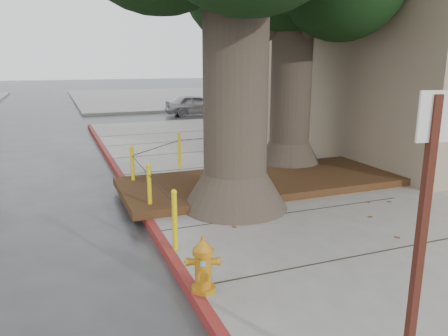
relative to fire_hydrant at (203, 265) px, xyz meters
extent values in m
plane|color=#28282B|center=(1.90, 0.12, -0.50)|extent=(140.00, 140.00, 0.00)
cube|color=slate|center=(7.90, 30.12, -0.42)|extent=(16.00, 20.00, 0.15)
cube|color=maroon|center=(-0.10, 2.62, -0.42)|extent=(0.14, 26.00, 0.16)
cube|color=black|center=(2.80, 4.02, -0.27)|extent=(6.40, 2.60, 0.16)
cube|color=gray|center=(11.90, 8.62, 4.50)|extent=(12.00, 13.00, 10.00)
cube|color=silver|center=(17.90, 26.12, 4.00)|extent=(10.00, 10.00, 9.00)
cube|color=slate|center=(23.90, 32.12, 5.50)|extent=(12.00, 14.00, 12.00)
cone|color=#4C3F33|center=(1.60, 2.82, 0.00)|extent=(2.04, 2.04, 0.70)
cylinder|color=#4C3F33|center=(1.60, 2.82, 2.03)|extent=(1.20, 1.20, 4.22)
cone|color=#4C3F33|center=(4.20, 5.32, 0.00)|extent=(1.77, 1.77, 0.70)
cylinder|color=#4C3F33|center=(4.20, 5.32, 1.82)|extent=(1.04, 1.04, 3.84)
cylinder|color=#D8BB0C|center=(0.00, 1.32, 0.10)|extent=(0.08, 0.08, 0.90)
sphere|color=#D8BB0C|center=(0.00, 1.32, 0.55)|extent=(0.09, 0.09, 0.09)
cylinder|color=#D8BB0C|center=(0.00, 3.12, 0.10)|extent=(0.08, 0.08, 0.90)
sphere|color=#D8BB0C|center=(0.00, 3.12, 0.55)|extent=(0.09, 0.09, 0.09)
cylinder|color=#D8BB0C|center=(0.00, 4.92, 0.10)|extent=(0.08, 0.08, 0.90)
sphere|color=#D8BB0C|center=(0.00, 4.92, 0.55)|extent=(0.09, 0.09, 0.09)
cylinder|color=#D8BB0C|center=(1.50, 6.42, 0.10)|extent=(0.08, 0.08, 0.90)
sphere|color=#D8BB0C|center=(1.50, 6.42, 0.55)|extent=(0.09, 0.09, 0.09)
cylinder|color=#D8BB0C|center=(3.70, 6.62, 0.10)|extent=(0.08, 0.08, 0.90)
sphere|color=#D8BB0C|center=(3.70, 6.62, 0.55)|extent=(0.09, 0.09, 0.09)
cylinder|color=black|center=(0.00, 2.22, 0.37)|extent=(0.02, 1.80, 0.02)
cylinder|color=black|center=(0.00, 4.02, 0.37)|extent=(0.02, 1.80, 0.02)
cylinder|color=black|center=(0.75, 5.67, 0.37)|extent=(1.51, 1.51, 0.02)
cylinder|color=black|center=(2.60, 6.52, 0.37)|extent=(2.20, 0.22, 0.02)
cylinder|color=#C17A13|center=(0.00, 0.00, -0.32)|extent=(0.38, 0.38, 0.06)
cylinder|color=#C17A13|center=(0.00, 0.00, -0.07)|extent=(0.26, 0.26, 0.46)
cylinder|color=#C17A13|center=(0.00, 0.00, 0.17)|extent=(0.34, 0.34, 0.06)
cone|color=#C17A13|center=(0.00, 0.00, 0.26)|extent=(0.32, 0.32, 0.13)
cylinder|color=#C17A13|center=(0.00, 0.00, 0.34)|extent=(0.07, 0.07, 0.05)
cylinder|color=#C17A13|center=(-0.11, 0.04, 0.04)|extent=(0.15, 0.12, 0.08)
cylinder|color=#C17A13|center=(0.12, -0.03, 0.04)|extent=(0.15, 0.12, 0.08)
cylinder|color=#C17A13|center=(-0.04, -0.10, -0.07)|extent=(0.16, 0.16, 0.12)
cube|color=#5999D8|center=(-0.03, -0.09, 0.06)|extent=(0.06, 0.02, 0.06)
cube|color=#471911|center=(0.89, -2.39, 0.93)|extent=(0.07, 0.07, 2.55)
cube|color=silver|center=(0.89, -2.39, 2.05)|extent=(0.25, 0.06, 0.36)
imported|color=#AAA9AF|center=(5.80, 18.37, 0.07)|extent=(3.44, 1.57, 1.14)
imported|color=maroon|center=(11.61, 19.22, 0.16)|extent=(4.10, 1.69, 1.32)
camera|label=1|loc=(-1.54, -4.64, 2.42)|focal=35.00mm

